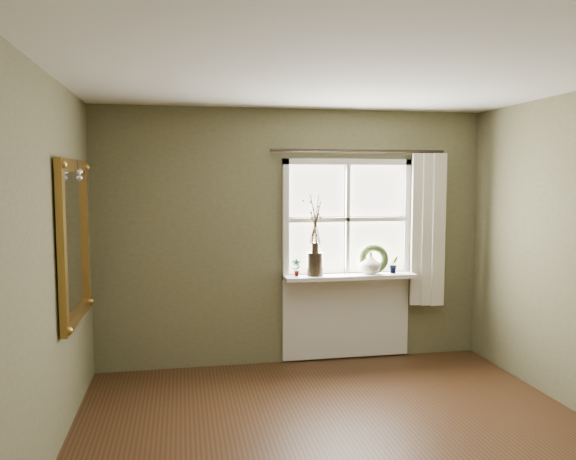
# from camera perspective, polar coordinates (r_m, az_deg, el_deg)

# --- Properties ---
(ceiling) EXTENTS (4.50, 4.50, 0.00)m
(ceiling) POSITION_cam_1_polar(r_m,az_deg,el_deg) (3.60, 8.17, 16.46)
(ceiling) COLOR silver
(ceiling) RESTS_ON ground
(wall_back) EXTENTS (4.00, 0.10, 2.60)m
(wall_back) POSITION_cam_1_polar(r_m,az_deg,el_deg) (5.79, 0.60, -0.70)
(wall_back) COLOR brown
(wall_back) RESTS_ON ground
(wall_left) EXTENTS (0.10, 4.50, 2.60)m
(wall_left) POSITION_cam_1_polar(r_m,az_deg,el_deg) (3.52, -25.78, -5.04)
(wall_left) COLOR brown
(wall_left) RESTS_ON ground
(window_frame) EXTENTS (1.36, 0.06, 1.24)m
(window_frame) POSITION_cam_1_polar(r_m,az_deg,el_deg) (5.84, 6.04, 1.09)
(window_frame) COLOR silver
(window_frame) RESTS_ON wall_back
(window_sill) EXTENTS (1.36, 0.26, 0.04)m
(window_sill) POSITION_cam_1_polar(r_m,az_deg,el_deg) (5.80, 6.30, -4.70)
(window_sill) COLOR silver
(window_sill) RESTS_ON wall_back
(window_apron) EXTENTS (1.36, 0.04, 0.88)m
(window_apron) POSITION_cam_1_polar(r_m,az_deg,el_deg) (6.00, 5.94, -8.67)
(window_apron) COLOR silver
(window_apron) RESTS_ON ground
(dark_jug) EXTENTS (0.19, 0.19, 0.24)m
(dark_jug) POSITION_cam_1_polar(r_m,az_deg,el_deg) (5.68, 2.76, -3.47)
(dark_jug) COLOR black
(dark_jug) RESTS_ON window_sill
(cream_vase) EXTENTS (0.24, 0.24, 0.22)m
(cream_vase) POSITION_cam_1_polar(r_m,az_deg,el_deg) (5.85, 8.38, -3.35)
(cream_vase) COLOR beige
(cream_vase) RESTS_ON window_sill
(wreath) EXTENTS (0.33, 0.20, 0.31)m
(wreath) POSITION_cam_1_polar(r_m,az_deg,el_deg) (5.90, 8.72, -3.24)
(wreath) COLOR #30421D
(wreath) RESTS_ON window_sill
(potted_plant_left) EXTENTS (0.10, 0.07, 0.18)m
(potted_plant_left) POSITION_cam_1_polar(r_m,az_deg,el_deg) (5.65, 0.85, -3.83)
(potted_plant_left) COLOR #30421D
(potted_plant_left) RESTS_ON window_sill
(potted_plant_right) EXTENTS (0.12, 0.10, 0.18)m
(potted_plant_right) POSITION_cam_1_polar(r_m,az_deg,el_deg) (5.94, 10.71, -3.45)
(potted_plant_right) COLOR #30421D
(potted_plant_right) RESTS_ON window_sill
(curtain) EXTENTS (0.36, 0.12, 1.59)m
(curtain) POSITION_cam_1_polar(r_m,az_deg,el_deg) (6.05, 13.94, 0.02)
(curtain) COLOR beige
(curtain) RESTS_ON wall_back
(curtain_rod) EXTENTS (1.84, 0.03, 0.03)m
(curtain_rod) POSITION_cam_1_polar(r_m,az_deg,el_deg) (5.80, 7.23, 7.98)
(curtain_rod) COLOR black
(curtain_rod) RESTS_ON wall_back
(gilt_mirror) EXTENTS (0.10, 1.06, 1.27)m
(gilt_mirror) POSITION_cam_1_polar(r_m,az_deg,el_deg) (4.69, -20.89, -1.02)
(gilt_mirror) COLOR white
(gilt_mirror) RESTS_ON wall_left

